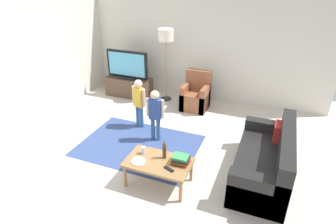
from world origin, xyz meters
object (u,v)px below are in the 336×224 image
book_stack (181,159)px  tv_remote (169,169)px  plate (138,161)px  child_center (155,111)px  couch (268,163)px  tv_stand (129,87)px  floor_lamp (166,39)px  coffee_table (158,164)px  bottle (164,151)px  tv (127,65)px  child_near_tv (139,99)px  armchair (196,96)px  soda_can (143,150)px

book_stack → tv_remote: book_stack is taller
plate → child_center: bearing=102.5°
couch → tv_stand: bearing=150.1°
floor_lamp → tv_remote: (1.33, -3.13, -1.11)m
floor_lamp → child_center: bearing=-73.7°
tv_stand → coffee_table: 3.55m
tv_stand → bottle: 3.49m
couch → coffee_table: bearing=-153.4°
book_stack → plate: (-0.60, -0.22, -0.05)m
child_center → book_stack: (0.89, -1.05, -0.15)m
tv → child_center: size_ratio=1.05×
child_center → coffee_table: (0.56, -1.15, -0.26)m
floor_lamp → coffee_table: floor_lamp is taller
child_near_tv → book_stack: bearing=-45.0°
coffee_table → child_near_tv: bearing=125.9°
tv → armchair: bearing=-0.6°
coffee_table → soda_can: soda_can is taller
couch → child_center: bearing=170.0°
plate → book_stack: bearing=19.7°
bottle → plate: size_ratio=1.38×
book_stack → child_center: bearing=130.2°
couch → coffee_table: couch is taller
child_near_tv → soda_can: (0.79, -1.41, -0.15)m
couch → child_near_tv: 2.76m
child_near_tv → plate: 1.83m
child_near_tv → coffee_table: child_near_tv is taller
book_stack → bottle: (-0.27, 0.02, 0.06)m
coffee_table → tv_stand: bearing=126.2°
tv_stand → plate: 3.49m
tv_stand → bottle: size_ratio=3.96×
bottle → plate: 0.42m
tv → plate: (1.81, -2.96, -0.42)m
child_near_tv → coffee_table: 1.88m
child_center → bottle: size_ratio=3.45×
floor_lamp → plate: (0.83, -3.13, -1.12)m
child_near_tv → plate: child_near_tv is taller
plate → coffee_table: bearing=23.2°
child_center → book_stack: child_center is taller
soda_can → bottle: bearing=3.3°
tv_stand → child_center: (1.53, -1.72, 0.38)m
bottle → soda_can: (-0.35, -0.02, -0.07)m
tv_stand → book_stack: size_ratio=4.17×
tv → child_center: (1.53, -1.69, -0.22)m
tv → armchair: tv is taller
bottle → soda_can: bearing=-176.7°
couch → armchair: (-1.80, 2.05, 0.01)m
child_center → tv_remote: bearing=-58.3°
child_near_tv → coffee_table: size_ratio=1.05×
tv → floor_lamp: 1.22m
plate → child_near_tv: bearing=116.5°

